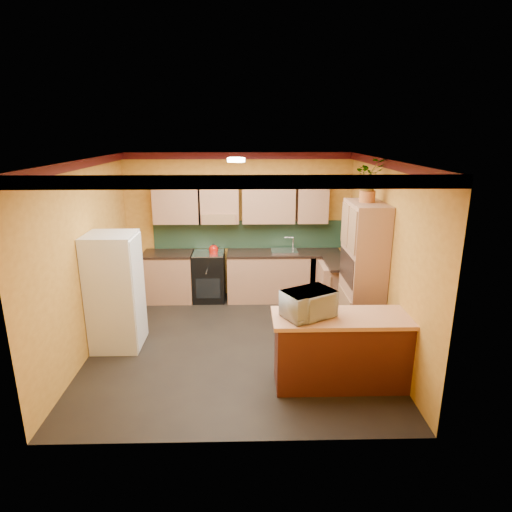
# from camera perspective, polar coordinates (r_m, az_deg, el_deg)

# --- Properties ---
(room_shell) EXTENTS (4.24, 4.24, 2.72)m
(room_shell) POSITION_cam_1_polar(r_m,az_deg,el_deg) (6.14, -2.47, 7.17)
(room_shell) COLOR black
(room_shell) RESTS_ON ground
(base_cabinets_back) EXTENTS (3.65, 0.60, 0.88)m
(base_cabinets_back) POSITION_cam_1_polar(r_m,az_deg,el_deg) (8.02, -1.81, -2.78)
(base_cabinets_back) COLOR tan
(base_cabinets_back) RESTS_ON ground
(countertop_back) EXTENTS (3.65, 0.62, 0.04)m
(countertop_back) POSITION_cam_1_polar(r_m,az_deg,el_deg) (7.88, -1.83, 0.38)
(countertop_back) COLOR black
(countertop_back) RESTS_ON base_cabinets_back
(stove) EXTENTS (0.58, 0.58, 0.91)m
(stove) POSITION_cam_1_polar(r_m,az_deg,el_deg) (8.04, -6.27, -2.70)
(stove) COLOR black
(stove) RESTS_ON ground
(kettle) EXTENTS (0.18, 0.18, 0.18)m
(kettle) POSITION_cam_1_polar(r_m,az_deg,el_deg) (7.83, -5.69, 0.96)
(kettle) COLOR #AE150B
(kettle) RESTS_ON stove
(sink) EXTENTS (0.48, 0.40, 0.03)m
(sink) POSITION_cam_1_polar(r_m,az_deg,el_deg) (7.90, 3.79, 0.66)
(sink) COLOR silver
(sink) RESTS_ON countertop_back
(base_cabinets_right) EXTENTS (0.60, 0.80, 0.88)m
(base_cabinets_right) POSITION_cam_1_polar(r_m,az_deg,el_deg) (7.54, 11.49, -4.39)
(base_cabinets_right) COLOR tan
(base_cabinets_right) RESTS_ON ground
(countertop_right) EXTENTS (0.62, 0.80, 0.04)m
(countertop_right) POSITION_cam_1_polar(r_m,az_deg,el_deg) (7.39, 11.69, -1.05)
(countertop_right) COLOR black
(countertop_right) RESTS_ON base_cabinets_right
(fridge) EXTENTS (0.68, 0.66, 1.70)m
(fridge) POSITION_cam_1_polar(r_m,az_deg,el_deg) (6.47, -18.30, -4.53)
(fridge) COLOR white
(fridge) RESTS_ON ground
(pantry) EXTENTS (0.48, 0.90, 2.10)m
(pantry) POSITION_cam_1_polar(r_m,az_deg,el_deg) (6.48, 14.02, -2.27)
(pantry) COLOR tan
(pantry) RESTS_ON ground
(fern_pot) EXTENTS (0.22, 0.22, 0.16)m
(fern_pot) POSITION_cam_1_polar(r_m,az_deg,el_deg) (6.27, 14.61, 7.71)
(fern_pot) COLOR #AA5B29
(fern_pot) RESTS_ON pantry
(fern) EXTENTS (0.48, 0.44, 0.45)m
(fern) POSITION_cam_1_polar(r_m,az_deg,el_deg) (6.24, 14.81, 10.46)
(fern) COLOR tan
(fern) RESTS_ON fern_pot
(breakfast_bar) EXTENTS (1.80, 0.55, 0.88)m
(breakfast_bar) POSITION_cam_1_polar(r_m,az_deg,el_deg) (5.52, 12.26, -12.45)
(breakfast_bar) COLOR #542613
(breakfast_bar) RESTS_ON ground
(bar_top) EXTENTS (1.90, 0.65, 0.05)m
(bar_top) POSITION_cam_1_polar(r_m,az_deg,el_deg) (5.32, 12.56, -8.04)
(bar_top) COLOR tan
(bar_top) RESTS_ON breakfast_bar
(microwave) EXTENTS (0.71, 0.63, 0.33)m
(microwave) POSITION_cam_1_polar(r_m,az_deg,el_deg) (5.14, 7.00, -6.33)
(microwave) COLOR white
(microwave) RESTS_ON bar_top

